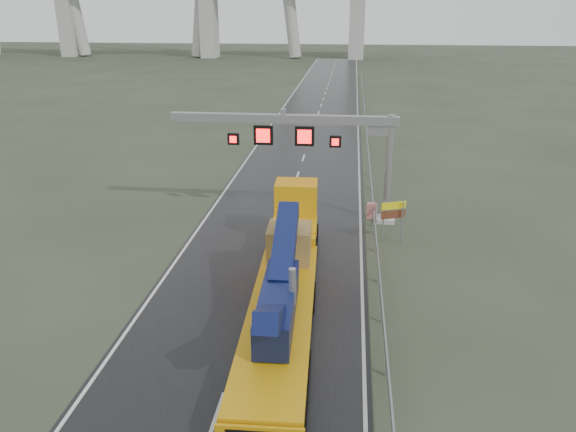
# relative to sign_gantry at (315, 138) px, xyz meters

# --- Properties ---
(ground) EXTENTS (400.00, 400.00, 0.00)m
(ground) POSITION_rel_sign_gantry_xyz_m (-2.10, -17.99, -5.61)
(ground) COLOR #313827
(ground) RESTS_ON ground
(road) EXTENTS (11.00, 200.00, 0.02)m
(road) POSITION_rel_sign_gantry_xyz_m (-2.10, 22.01, -5.60)
(road) COLOR black
(road) RESTS_ON ground
(guardrail) EXTENTS (0.20, 140.00, 1.40)m
(guardrail) POSITION_rel_sign_gantry_xyz_m (4.00, 12.01, -4.91)
(guardrail) COLOR gray
(guardrail) RESTS_ON ground
(sign_gantry) EXTENTS (14.90, 1.20, 7.42)m
(sign_gantry) POSITION_rel_sign_gantry_xyz_m (0.00, 0.00, 0.00)
(sign_gantry) COLOR #ADADA8
(sign_gantry) RESTS_ON ground
(heavy_haul_truck) EXTENTS (3.42, 19.20, 4.49)m
(heavy_haul_truck) POSITION_rel_sign_gantry_xyz_m (-0.65, -10.48, -3.87)
(heavy_haul_truck) COLOR orange
(heavy_haul_truck) RESTS_ON ground
(exit_sign_pair) EXTENTS (1.48, 0.65, 2.69)m
(exit_sign_pair) POSITION_rel_sign_gantry_xyz_m (5.00, -3.58, -3.73)
(exit_sign_pair) COLOR #92949A
(exit_sign_pair) RESTS_ON ground
(striped_barrier) EXTENTS (0.70, 0.47, 1.09)m
(striped_barrier) POSITION_rel_sign_gantry_xyz_m (3.90, 0.51, -5.07)
(striped_barrier) COLOR red
(striped_barrier) RESTS_ON ground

